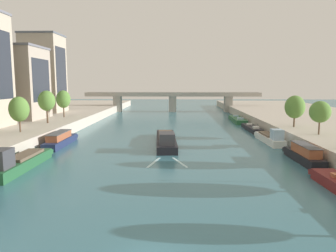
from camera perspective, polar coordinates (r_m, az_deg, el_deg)
quay_left at (r=84.37m, az=-27.22°, el=0.11°), size 36.00×170.00×2.43m
barge_midriver at (r=57.91m, az=-0.36°, el=-2.39°), size 4.42×20.15×3.03m
wake_behind_barge at (r=45.24m, az=-0.22°, el=-6.42°), size 5.59×6.06×0.03m
moored_boat_left_midway at (r=45.35m, az=-24.83°, el=-5.76°), size 2.99×14.64×3.53m
moored_boat_left_gap_after at (r=60.31m, az=-18.38°, el=-2.29°), size 2.54×12.79×2.44m
moored_boat_right_downstream at (r=49.08m, az=22.78°, el=-4.65°), size 2.28×11.07×2.55m
moored_boat_right_gap_after at (r=62.61m, az=17.53°, el=-2.00°), size 2.72×12.56×3.00m
moored_boat_right_second at (r=77.65m, az=14.52°, el=-0.38°), size 2.43×13.22×2.08m
moored_boat_right_far at (r=94.39m, az=12.11°, el=1.12°), size 3.31×16.35×2.23m
tree_left_past_mid at (r=61.82m, az=-24.71°, el=2.70°), size 3.41×3.41×6.20m
tree_left_second at (r=73.72m, az=-20.56°, el=4.16°), size 3.56×3.56×6.91m
tree_left_end_of_row at (r=84.93m, az=-17.93°, el=4.50°), size 3.48×3.48×6.69m
tree_right_distant at (r=59.22m, az=25.16°, el=2.26°), size 3.43×3.43×5.58m
tree_right_past_mid at (r=67.52m, az=21.40°, el=3.13°), size 3.80×3.80×6.12m
building_left_tall at (r=85.73m, az=-25.55°, el=6.89°), size 13.91×12.38×17.12m
building_left_far_end at (r=102.34m, az=-20.98°, el=8.64°), size 10.59×10.57×22.54m
bridge_far at (r=123.38m, az=0.82°, el=4.72°), size 66.05×4.40×7.37m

